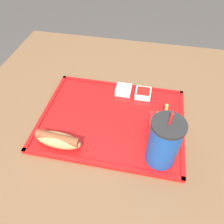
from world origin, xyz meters
The scene contains 8 objects.
ground_plane centered at (0.00, 0.00, 0.00)m, with size 8.00×8.00×0.00m, color #4C4742.
dining_table centered at (0.00, 0.00, 0.38)m, with size 1.13×1.04×0.76m.
food_tray centered at (0.04, 0.01, 0.76)m, with size 0.46×0.36×0.01m.
soda_cup centered at (-0.12, 0.13, 0.84)m, with size 0.09×0.09×0.18m.
hot_dog_far centered at (0.17, 0.14, 0.79)m, with size 0.14×0.06×0.04m.
fries_carton centered at (-0.12, 0.03, 0.80)m, with size 0.07×0.06×0.11m.
sauce_cup_mayo centered at (0.02, -0.12, 0.78)m, with size 0.06×0.06×0.02m.
sauce_cup_ketchup centered at (-0.05, -0.12, 0.78)m, with size 0.06×0.06×0.02m.
Camera 1 is at (-0.05, 0.47, 1.31)m, focal length 35.00 mm.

